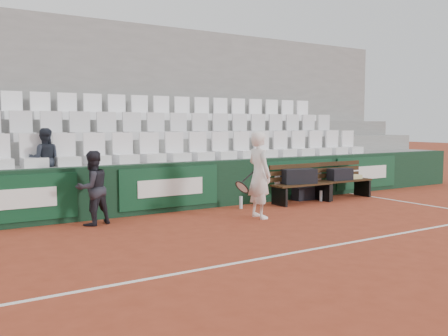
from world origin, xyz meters
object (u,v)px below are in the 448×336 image
bench_right (344,189)px  sports_bag_left (299,176)px  bench_left (302,193)px  water_bottle_near (241,202)px  sports_bag_right (340,174)px  tennis_player (259,175)px  spectator_c (44,135)px  water_bottle_far (321,196)px  sports_bag_ground (303,193)px  ball_kid (92,188)px

bench_right → sports_bag_left: bearing=-179.1°
bench_left → water_bottle_near: 1.60m
sports_bag_left → sports_bag_right: size_ratio=1.29×
tennis_player → spectator_c: 4.13m
water_bottle_far → bench_right: bearing=5.9°
sports_bag_right → tennis_player: (-3.15, -0.96, 0.24)m
spectator_c → tennis_player: bearing=164.3°
water_bottle_far → spectator_c: bearing=168.4°
water_bottle_near → spectator_c: (-3.78, 1.05, 1.46)m
water_bottle_near → tennis_player: size_ratio=0.16×
bench_left → spectator_c: size_ratio=1.28×
water_bottle_near → sports_bag_ground: bearing=6.7°
tennis_player → ball_kid: (-2.91, 1.04, -0.17)m
water_bottle_far → bench_left: bearing=177.2°
bench_left → sports_bag_right: 1.31m
bench_right → sports_bag_ground: size_ratio=3.00×
sports_bag_right → water_bottle_near: 2.88m
bench_left → sports_bag_ground: (0.36, 0.37, -0.07)m
bench_left → sports_bag_left: bearing=148.4°
water_bottle_far → sports_bag_left: bearing=174.2°
bench_right → ball_kid: size_ratio=1.13×
sports_bag_right → ball_kid: 6.07m
bench_left → spectator_c: bearing=167.5°
sports_bag_left → tennis_player: (-1.84, -0.96, 0.22)m
sports_bag_right → water_bottle_far: bearing=-174.1°
sports_bag_right → water_bottle_far: 0.83m
tennis_player → ball_kid: size_ratio=1.25×
sports_bag_ground → spectator_c: 5.97m
sports_bag_ground → water_bottle_near: size_ratio=1.89×
sports_bag_left → ball_kid: ball_kid is taller
sports_bag_ground → ball_kid: bearing=-177.3°
spectator_c → water_bottle_near: bearing=180.0°
sports_bag_left → sports_bag_ground: (0.42, 0.33, -0.47)m
water_bottle_near → bench_left: bearing=-5.0°
spectator_c → sports_bag_ground: bearing=-172.6°
sports_bag_ground → water_bottle_far: (0.21, -0.39, -0.03)m
sports_bag_right → spectator_c: spectator_c is taller
bench_left → water_bottle_far: bench_left is taller
sports_bag_ground → ball_kid: size_ratio=0.38×
bench_right → spectator_c: spectator_c is taller
bench_right → sports_bag_ground: bench_right is taller
sports_bag_left → ball_kid: size_ratio=0.59×
sports_bag_ground → tennis_player: size_ratio=0.30×
sports_bag_left → sports_bag_right: bearing=0.3°
sports_bag_right → water_bottle_far: (-0.69, -0.07, -0.46)m
bench_left → water_bottle_near: size_ratio=5.65×
sports_bag_left → sports_bag_ground: 0.71m
water_bottle_near → sports_bag_right: bearing=-1.9°
sports_bag_ground → water_bottle_near: sports_bag_ground is taller
sports_bag_right → sports_bag_ground: sports_bag_right is taller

